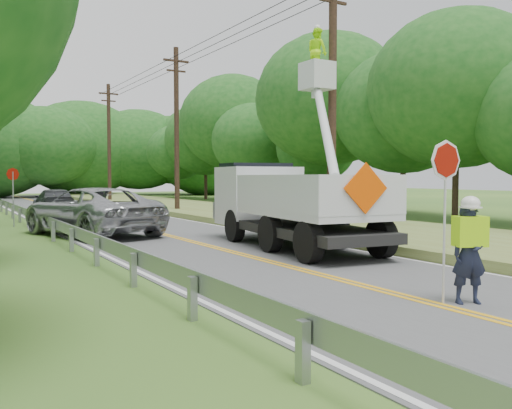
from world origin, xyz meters
TOP-DOWN VIEW (x-y plane):
  - ground at (0.00, 0.00)m, footprint 140.00×140.00m
  - road at (0.00, 14.00)m, footprint 7.20×96.00m
  - guardrail at (-4.02, 14.91)m, footprint 0.18×48.00m
  - utility_poles at (5.00, 17.02)m, footprint 1.60×43.30m
  - tall_grass_verge at (7.10, 14.00)m, footprint 7.00×96.00m
  - treeline_right at (15.25, 23.40)m, footprint 10.09×52.79m
  - treeline_horizon at (0.60, 56.29)m, footprint 56.78×15.23m
  - flagger at (0.55, -0.49)m, footprint 1.13×0.65m
  - bucket_truck at (2.44, 8.44)m, footprint 4.35×8.10m
  - suv_silver at (-2.49, 14.26)m, footprint 4.67×7.15m
  - suv_darkgrey at (-1.55, 27.24)m, footprint 2.39×5.23m
  - stop_sign_permanent at (-4.64, 19.54)m, footprint 0.55×0.18m
  - yard_sign at (6.50, 3.85)m, footprint 0.44×0.19m

SIDE VIEW (x-z plane):
  - ground at x=0.00m, z-range 0.00..0.00m
  - road at x=0.00m, z-range 0.00..0.02m
  - tall_grass_verge at x=7.10m, z-range 0.00..0.30m
  - yard_sign at x=6.50m, z-range 0.14..0.82m
  - guardrail at x=-4.02m, z-range 0.17..0.94m
  - suv_darkgrey at x=-1.55m, z-range 0.02..1.50m
  - suv_silver at x=-2.49m, z-range 0.02..1.85m
  - flagger at x=0.55m, z-range -0.40..2.49m
  - bucket_truck at x=2.44m, z-range -2.08..5.45m
  - stop_sign_permanent at x=-4.64m, z-range 0.45..3.10m
  - utility_poles at x=5.00m, z-range 0.27..10.27m
  - treeline_horizon at x=0.60m, z-range -0.57..11.57m
  - treeline_right at x=15.25m, z-range 0.35..12.24m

